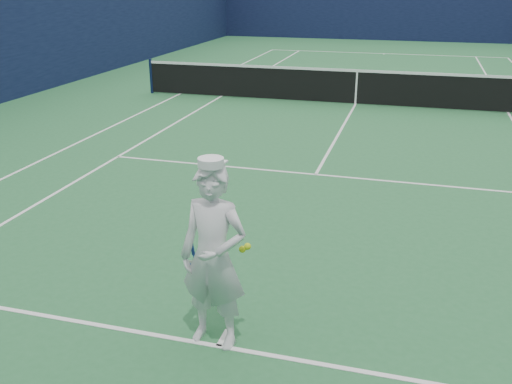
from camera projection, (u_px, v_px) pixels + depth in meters
ground at (355, 105)px, 16.41m from camera, size 80.00×80.00×0.00m
court_markings at (355, 105)px, 16.41m from camera, size 11.03×23.83×0.01m
windscreen_fence at (360, 33)px, 15.70m from camera, size 20.12×36.12×4.00m
tennis_net at (356, 86)px, 16.21m from camera, size 12.88×0.09×1.07m
tennis_player at (214, 257)px, 5.49m from camera, size 0.78×0.56×1.95m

